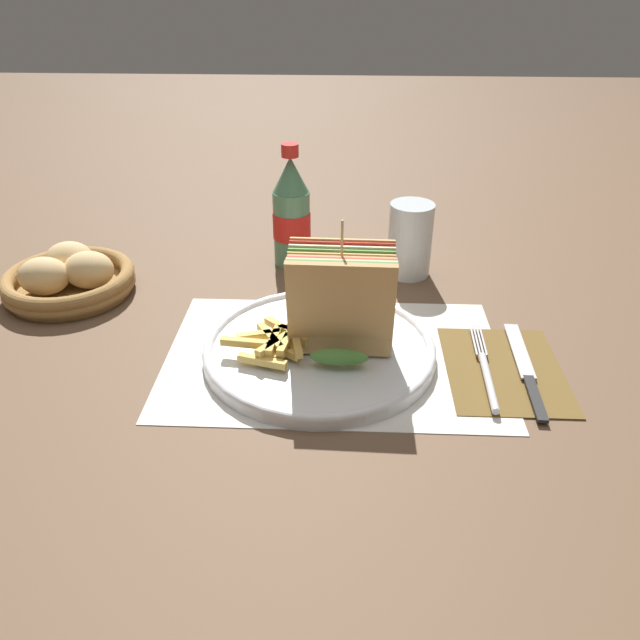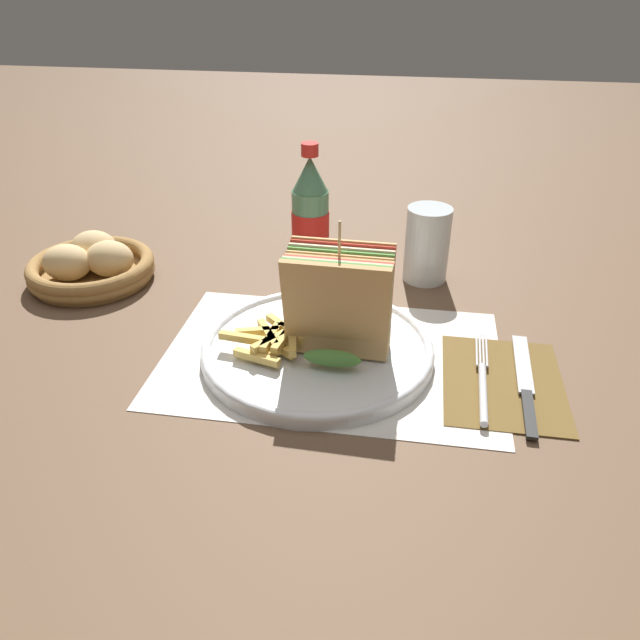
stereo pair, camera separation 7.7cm
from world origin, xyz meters
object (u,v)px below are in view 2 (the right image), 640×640
object	(u,v)px
club_sandwich	(338,304)
knife	(525,382)
coke_bottle_near	(310,214)
plate_main	(317,349)
glass_near	(427,244)
bread_basket	(91,266)
fork	(483,384)

from	to	relation	value
club_sandwich	knife	world-z (taller)	club_sandwich
club_sandwich	coke_bottle_near	size ratio (longest dim) A/B	0.86
plate_main	club_sandwich	size ratio (longest dim) A/B	1.74
plate_main	coke_bottle_near	size ratio (longest dim) A/B	1.50
club_sandwich	knife	distance (m)	0.23
knife	glass_near	bearing A→B (deg)	117.22
plate_main	bread_basket	bearing A→B (deg)	158.06
plate_main	knife	bearing A→B (deg)	-5.49
fork	bread_basket	xyz separation A→B (m)	(-0.57, 0.19, 0.02)
plate_main	club_sandwich	distance (m)	0.07
club_sandwich	knife	size ratio (longest dim) A/B	0.81
bread_basket	plate_main	bearing A→B (deg)	-21.94
club_sandwich	glass_near	size ratio (longest dim) A/B	1.45
bread_basket	club_sandwich	bearing A→B (deg)	-21.10
glass_near	bread_basket	bearing A→B (deg)	-170.28
club_sandwich	knife	bearing A→B (deg)	-5.22
plate_main	coke_bottle_near	xyz separation A→B (m)	(-0.06, 0.27, 0.07)
club_sandwich	plate_main	bearing A→B (deg)	172.16
plate_main	fork	distance (m)	0.20
bread_basket	coke_bottle_near	bearing A→B (deg)	20.24
coke_bottle_near	bread_basket	world-z (taller)	coke_bottle_near
fork	glass_near	size ratio (longest dim) A/B	1.59
fork	glass_near	bearing A→B (deg)	106.91
plate_main	glass_near	bearing A→B (deg)	61.62
fork	coke_bottle_near	xyz separation A→B (m)	(-0.25, 0.31, 0.07)
coke_bottle_near	bread_basket	size ratio (longest dim) A/B	1.02
knife	coke_bottle_near	distance (m)	0.43
fork	club_sandwich	bearing A→B (deg)	170.82
club_sandwich	glass_near	distance (m)	0.26
knife	coke_bottle_near	world-z (taller)	coke_bottle_near
club_sandwich	fork	bearing A→B (deg)	-11.54
knife	club_sandwich	bearing A→B (deg)	177.14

